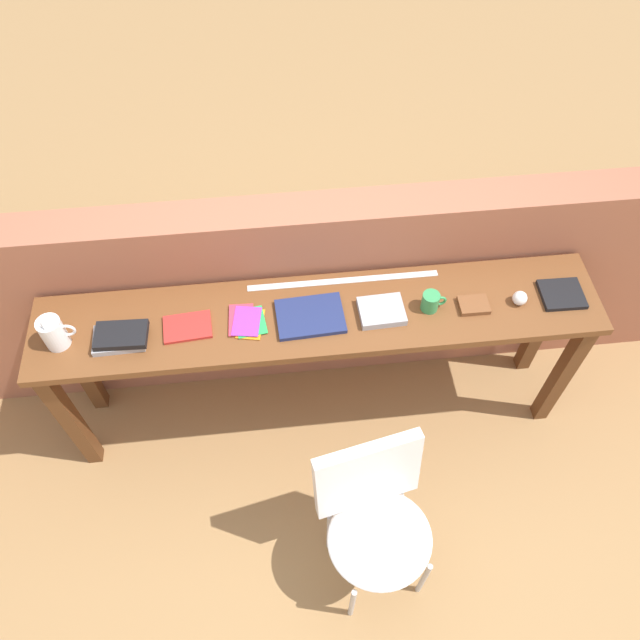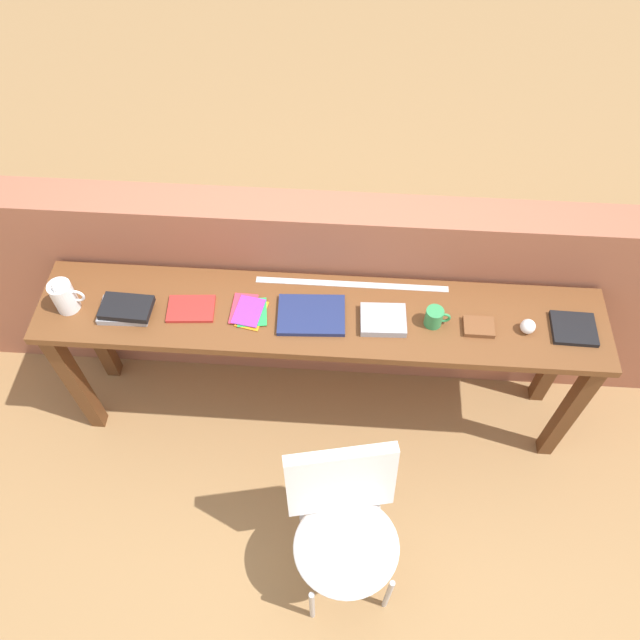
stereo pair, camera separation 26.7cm
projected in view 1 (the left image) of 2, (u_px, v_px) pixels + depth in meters
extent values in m
plane|color=#9E7547|center=(325.00, 459.00, 3.26)|extent=(40.00, 40.00, 0.00)
cube|color=#9E5B42|center=(312.00, 293.00, 3.15)|extent=(6.00, 0.20, 1.19)
cube|color=brown|center=(319.00, 316.00, 2.73)|extent=(2.50, 0.44, 0.04)
cube|color=#5B341A|center=(71.00, 420.00, 2.93)|extent=(0.07, 0.07, 0.84)
cube|color=#5B341A|center=(562.00, 374.00, 3.07)|extent=(0.07, 0.07, 0.84)
cube|color=#5B341A|center=(79.00, 362.00, 3.11)|extent=(0.07, 0.07, 0.84)
cube|color=#5B341A|center=(542.00, 321.00, 3.26)|extent=(0.07, 0.07, 0.84)
ellipsoid|color=white|center=(380.00, 539.00, 2.58)|extent=(0.52, 0.50, 0.08)
cube|color=white|center=(368.00, 475.00, 2.49)|extent=(0.45, 0.19, 0.40)
cylinder|color=#B2B2B7|center=(352.00, 603.00, 2.66)|extent=(0.02, 0.02, 0.41)
cylinder|color=#B2B2B7|center=(424.00, 579.00, 2.72)|extent=(0.02, 0.02, 0.41)
cylinder|color=#B2B2B7|center=(329.00, 532.00, 2.83)|extent=(0.02, 0.02, 0.41)
cylinder|color=#B2B2B7|center=(397.00, 511.00, 2.89)|extent=(0.02, 0.02, 0.41)
cylinder|color=white|center=(53.00, 333.00, 2.57)|extent=(0.10, 0.10, 0.15)
cone|color=white|center=(45.00, 327.00, 2.48)|extent=(0.04, 0.03, 0.04)
torus|color=white|center=(67.00, 330.00, 2.56)|extent=(0.07, 0.01, 0.07)
cube|color=#9E9EA3|center=(120.00, 338.00, 2.62)|extent=(0.22, 0.15, 0.03)
cube|color=black|center=(121.00, 335.00, 2.60)|extent=(0.22, 0.14, 0.03)
cube|color=red|center=(187.00, 327.00, 2.67)|extent=(0.21, 0.16, 0.01)
cube|color=yellow|center=(247.00, 321.00, 2.69)|extent=(0.13, 0.16, 0.00)
cube|color=orange|center=(250.00, 324.00, 2.68)|extent=(0.14, 0.18, 0.00)
cube|color=green|center=(250.00, 322.00, 2.68)|extent=(0.15, 0.17, 0.00)
cube|color=#E5334C|center=(241.00, 320.00, 2.68)|extent=(0.11, 0.17, 0.00)
cube|color=purple|center=(247.00, 321.00, 2.68)|extent=(0.14, 0.17, 0.00)
cube|color=navy|center=(310.00, 316.00, 2.69)|extent=(0.30, 0.22, 0.02)
cube|color=#9E9EA3|center=(382.00, 311.00, 2.70)|extent=(0.20, 0.17, 0.03)
cylinder|color=#338C4C|center=(430.00, 302.00, 2.70)|extent=(0.08, 0.08, 0.09)
torus|color=#338C4C|center=(440.00, 301.00, 2.70)|extent=(0.06, 0.01, 0.06)
cube|color=brown|center=(474.00, 305.00, 2.73)|extent=(0.13, 0.10, 0.02)
sphere|color=silver|center=(520.00, 298.00, 2.73)|extent=(0.06, 0.06, 0.06)
cube|color=black|center=(562.00, 294.00, 2.77)|extent=(0.19, 0.17, 0.02)
cube|color=silver|center=(343.00, 281.00, 2.82)|extent=(0.87, 0.03, 0.00)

